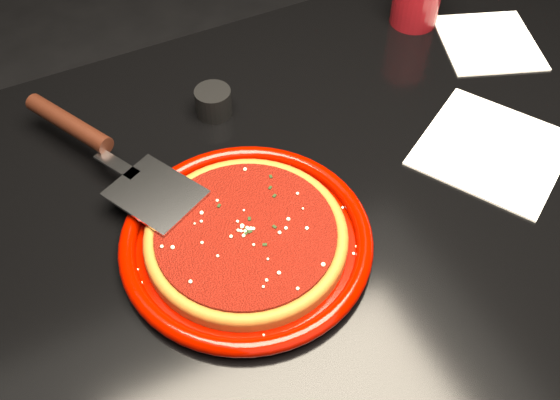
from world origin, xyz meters
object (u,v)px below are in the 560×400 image
object	(u,v)px
ramekin	(213,102)
plate	(246,240)
table	(317,333)
pizza_server	(110,152)

from	to	relation	value
ramekin	plate	bearing A→B (deg)	-103.87
plate	ramekin	xyz separation A→B (m)	(0.06, 0.23, 0.01)
table	pizza_server	distance (m)	0.50
pizza_server	ramekin	size ratio (longest dim) A/B	6.89
table	ramekin	size ratio (longest dim) A/B	23.24
table	ramekin	bearing A→B (deg)	109.05
table	plate	xyz separation A→B (m)	(-0.13, -0.03, 0.39)
pizza_server	plate	bearing A→B (deg)	-86.99
table	ramekin	xyz separation A→B (m)	(-0.07, 0.21, 0.39)
plate	pizza_server	distance (m)	0.21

